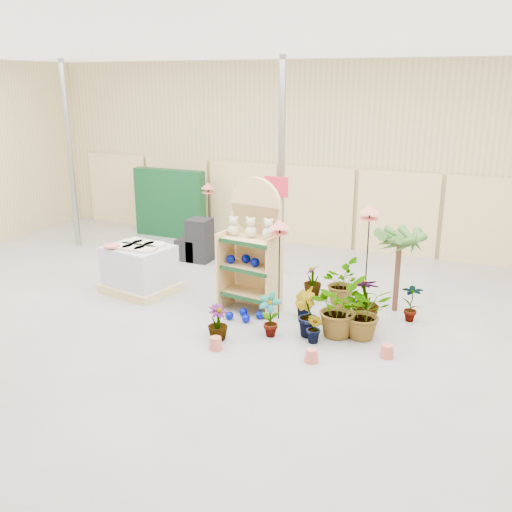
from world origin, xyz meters
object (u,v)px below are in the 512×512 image
Objects in this scene: display_shelf at (253,250)px; potted_plant_2 at (338,307)px; pallet_stack at (140,269)px; bird_table_front at (280,227)px.

display_shelf is 2.41× the size of potted_plant_2.
pallet_stack is at bearing -168.57° from display_shelf.
display_shelf is 0.89m from bird_table_front.
pallet_stack is (-2.39, -0.14, -0.63)m from display_shelf.
bird_table_front is at bearing 167.49° from potted_plant_2.
pallet_stack is at bearing 174.26° from potted_plant_2.
bird_table_front reaches higher than potted_plant_2.
potted_plant_2 is (1.12, -0.25, -1.16)m from bird_table_front.
display_shelf is 1.92m from potted_plant_2.
potted_plant_2 is at bearing -12.51° from bird_table_front.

